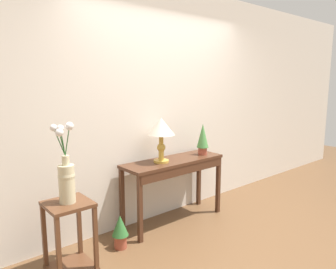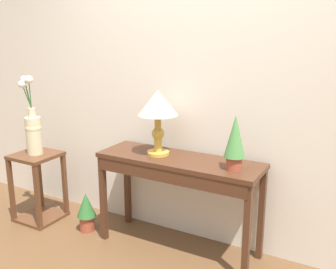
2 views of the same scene
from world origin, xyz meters
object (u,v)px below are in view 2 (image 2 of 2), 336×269
console_table (177,172)px  pedestal_stand_left (38,187)px  potted_plant_on_console (235,140)px  table_lamp (158,107)px  flower_vase_tall (33,127)px  potted_plant_floor (86,210)px

console_table → pedestal_stand_left: size_ratio=2.03×
pedestal_stand_left → potted_plant_on_console: bearing=4.1°
table_lamp → pedestal_stand_left: (-1.18, -0.17, -0.82)m
flower_vase_tall → potted_plant_floor: bearing=3.3°
flower_vase_tall → potted_plant_on_console: bearing=4.1°
potted_plant_on_console → table_lamp: bearing=176.5°
console_table → flower_vase_tall: flower_vase_tall is taller
console_table → potted_plant_floor: 0.95m
table_lamp → console_table: bearing=-7.5°
potted_plant_on_console → console_table: bearing=178.2°
potted_plant_on_console → pedestal_stand_left: 1.93m
potted_plant_floor → flower_vase_tall: bearing=-176.7°
table_lamp → pedestal_stand_left: bearing=-171.9°
potted_plant_floor → table_lamp: bearing=12.1°
potted_plant_on_console → potted_plant_floor: potted_plant_on_console is taller
pedestal_stand_left → console_table: bearing=6.0°
potted_plant_on_console → flower_vase_tall: (-1.81, -0.13, -0.10)m
console_table → pedestal_stand_left: bearing=-174.0°
console_table → table_lamp: size_ratio=2.53×
pedestal_stand_left → table_lamp: bearing=8.1°
table_lamp → flower_vase_tall: size_ratio=0.72×
potted_plant_on_console → pedestal_stand_left: potted_plant_on_console is taller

